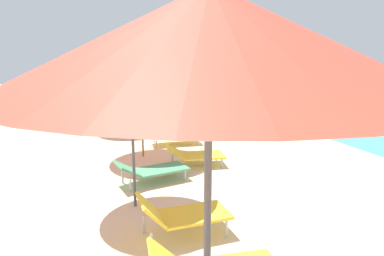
{
  "coord_description": "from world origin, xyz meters",
  "views": [
    {
      "loc": [
        -0.55,
        1.52,
        2.43
      ],
      "look_at": [
        1.24,
        7.77,
        1.07
      ],
      "focal_mm": 30.0,
      "sensor_mm": 36.0,
      "label": 1
    }
  ],
  "objects_px": {
    "umbrella_fifth": "(114,58)",
    "lounger_sixth_shoreside": "(126,106)",
    "lounger_fifth_inland": "(138,126)",
    "person_walking_near": "(161,86)",
    "umbrella_third": "(130,79)",
    "lounger_third_shoreside": "(151,169)",
    "lounger_fourth_shoreside": "(174,135)",
    "umbrella_farthest": "(112,66)",
    "lounger_farthest_shoreside": "(121,98)",
    "cooler_box": "(223,109)",
    "umbrella_second": "(209,40)",
    "lounger_fifth_shoreside": "(134,116)",
    "lounger_third_inland": "(182,213)",
    "umbrella_fourth": "(140,66)",
    "lounger_fourth_inland": "(194,154)",
    "umbrella_sixth": "(112,65)"
  },
  "relations": [
    {
      "from": "lounger_fifth_inland",
      "to": "umbrella_sixth",
      "type": "height_order",
      "value": "umbrella_sixth"
    },
    {
      "from": "umbrella_sixth",
      "to": "lounger_sixth_shoreside",
      "type": "xyz_separation_m",
      "value": [
        0.58,
        0.93,
        -1.97
      ]
    },
    {
      "from": "lounger_fourth_inland",
      "to": "lounger_fifth_shoreside",
      "type": "xyz_separation_m",
      "value": [
        -0.83,
        5.64,
        0.02
      ]
    },
    {
      "from": "lounger_third_shoreside",
      "to": "cooler_box",
      "type": "relative_size",
      "value": 2.81
    },
    {
      "from": "lounger_third_shoreside",
      "to": "lounger_fourth_inland",
      "type": "xyz_separation_m",
      "value": [
        1.15,
        0.8,
        -0.0
      ]
    },
    {
      "from": "umbrella_third",
      "to": "cooler_box",
      "type": "relative_size",
      "value": 4.41
    },
    {
      "from": "lounger_third_inland",
      "to": "cooler_box",
      "type": "distance_m",
      "value": 11.06
    },
    {
      "from": "lounger_fourth_inland",
      "to": "umbrella_fifth",
      "type": "bearing_deg",
      "value": 115.11
    },
    {
      "from": "cooler_box",
      "to": "lounger_fifth_inland",
      "type": "bearing_deg",
      "value": -140.86
    },
    {
      "from": "lounger_fifth_inland",
      "to": "lounger_fifth_shoreside",
      "type": "bearing_deg",
      "value": 78.25
    },
    {
      "from": "umbrella_second",
      "to": "lounger_fifth_inland",
      "type": "bearing_deg",
      "value": 86.63
    },
    {
      "from": "umbrella_fourth",
      "to": "umbrella_sixth",
      "type": "xyz_separation_m",
      "value": [
        -0.4,
        6.77,
        -0.03
      ]
    },
    {
      "from": "lounger_fourth_shoreside",
      "to": "lounger_fourth_inland",
      "type": "height_order",
      "value": "lounger_fourth_shoreside"
    },
    {
      "from": "lounger_third_inland",
      "to": "lounger_fifth_shoreside",
      "type": "height_order",
      "value": "lounger_third_inland"
    },
    {
      "from": "lounger_fourth_shoreside",
      "to": "lounger_sixth_shoreside",
      "type": "distance_m",
      "value": 6.75
    },
    {
      "from": "lounger_fourth_shoreside",
      "to": "lounger_fifth_inland",
      "type": "height_order",
      "value": "lounger_fifth_inland"
    },
    {
      "from": "lounger_third_shoreside",
      "to": "umbrella_fourth",
      "type": "relative_size",
      "value": 0.57
    },
    {
      "from": "umbrella_fourth",
      "to": "lounger_fifth_inland",
      "type": "bearing_deg",
      "value": 86.44
    },
    {
      "from": "umbrella_fifth",
      "to": "lounger_sixth_shoreside",
      "type": "distance_m",
      "value": 4.71
    },
    {
      "from": "lounger_third_inland",
      "to": "umbrella_farthest",
      "type": "xyz_separation_m",
      "value": [
        -0.33,
        14.22,
        1.82
      ]
    },
    {
      "from": "umbrella_fifth",
      "to": "lounger_fifth_shoreside",
      "type": "relative_size",
      "value": 1.69
    },
    {
      "from": "umbrella_fourth",
      "to": "umbrella_farthest",
      "type": "distance_m",
      "value": 10.18
    },
    {
      "from": "lounger_sixth_shoreside",
      "to": "umbrella_farthest",
      "type": "relative_size",
      "value": 0.51
    },
    {
      "from": "lounger_fifth_shoreside",
      "to": "lounger_sixth_shoreside",
      "type": "distance_m",
      "value": 3.13
    },
    {
      "from": "umbrella_third",
      "to": "lounger_third_shoreside",
      "type": "distance_m",
      "value": 2.18
    },
    {
      "from": "lounger_fifth_inland",
      "to": "lounger_sixth_shoreside",
      "type": "bearing_deg",
      "value": 80.62
    },
    {
      "from": "lounger_fifth_inland",
      "to": "lounger_farthest_shoreside",
      "type": "xyz_separation_m",
      "value": [
        -0.0,
        8.84,
        -0.06
      ]
    },
    {
      "from": "lounger_fifth_shoreside",
      "to": "lounger_fifth_inland",
      "type": "height_order",
      "value": "lounger_fifth_inland"
    },
    {
      "from": "lounger_farthest_shoreside",
      "to": "person_walking_near",
      "type": "xyz_separation_m",
      "value": [
        2.08,
        -1.99,
        0.83
      ]
    },
    {
      "from": "lounger_fourth_shoreside",
      "to": "lounger_sixth_shoreside",
      "type": "relative_size",
      "value": 1.25
    },
    {
      "from": "person_walking_near",
      "to": "umbrella_second",
      "type": "bearing_deg",
      "value": -63.68
    },
    {
      "from": "umbrella_farthest",
      "to": "person_walking_near",
      "type": "relative_size",
      "value": 1.36
    },
    {
      "from": "lounger_fifth_inland",
      "to": "person_walking_near",
      "type": "relative_size",
      "value": 0.76
    },
    {
      "from": "lounger_fourth_shoreside",
      "to": "umbrella_farthest",
      "type": "height_order",
      "value": "umbrella_farthest"
    },
    {
      "from": "umbrella_fourth",
      "to": "lounger_fifth_shoreside",
      "type": "bearing_deg",
      "value": 86.87
    },
    {
      "from": "umbrella_third",
      "to": "lounger_farthest_shoreside",
      "type": "bearing_deg",
      "value": 87.31
    },
    {
      "from": "lounger_fifth_inland",
      "to": "umbrella_farthest",
      "type": "bearing_deg",
      "value": 84.33
    },
    {
      "from": "lounger_fourth_inland",
      "to": "lounger_fourth_shoreside",
      "type": "bearing_deg",
      "value": 97.48
    },
    {
      "from": "umbrella_third",
      "to": "umbrella_fifth",
      "type": "distance_m",
      "value": 6.48
    },
    {
      "from": "umbrella_sixth",
      "to": "lounger_third_inland",
      "type": "bearing_deg",
      "value": -87.76
    },
    {
      "from": "lounger_third_shoreside",
      "to": "lounger_fourth_shoreside",
      "type": "relative_size",
      "value": 1.0
    },
    {
      "from": "umbrella_fourth",
      "to": "lounger_farthest_shoreside",
      "type": "distance_m",
      "value": 11.47
    },
    {
      "from": "umbrella_second",
      "to": "lounger_fifth_shoreside",
      "type": "height_order",
      "value": "umbrella_second"
    },
    {
      "from": "lounger_farthest_shoreside",
      "to": "umbrella_third",
      "type": "bearing_deg",
      "value": -79.42
    },
    {
      "from": "lounger_third_inland",
      "to": "lounger_fifth_inland",
      "type": "xyz_separation_m",
      "value": [
        0.13,
        6.49,
        -0.01
      ]
    },
    {
      "from": "lounger_third_shoreside",
      "to": "lounger_sixth_shoreside",
      "type": "xyz_separation_m",
      "value": [
        0.25,
        9.57,
        0.03
      ]
    },
    {
      "from": "umbrella_fifth",
      "to": "umbrella_farthest",
      "type": "distance_m",
      "value": 6.61
    },
    {
      "from": "lounger_third_inland",
      "to": "lounger_fifth_shoreside",
      "type": "relative_size",
      "value": 0.8
    },
    {
      "from": "umbrella_second",
      "to": "lounger_fourth_inland",
      "type": "distance_m",
      "value": 5.84
    },
    {
      "from": "umbrella_second",
      "to": "umbrella_fourth",
      "type": "xyz_separation_m",
      "value": [
        0.36,
        6.25,
        -0.24
      ]
    }
  ]
}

